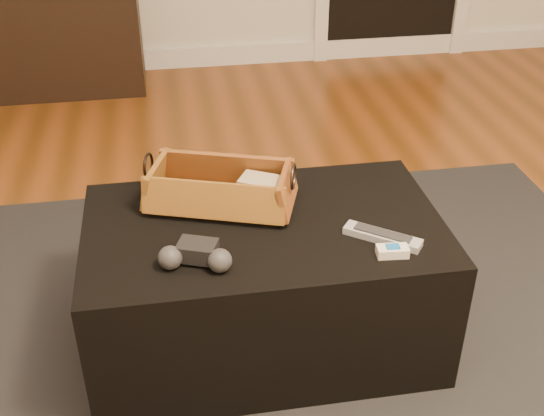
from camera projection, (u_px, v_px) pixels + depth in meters
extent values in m
cube|color=brown|center=(242.00, 403.00, 1.91)|extent=(5.00, 5.50, 0.01)
cube|color=white|center=(184.00, 58.00, 4.17)|extent=(5.00, 0.04, 0.12)
cube|color=black|center=(267.00, 349.00, 2.08)|extent=(2.60, 2.00, 0.01)
cube|color=black|center=(264.00, 283.00, 2.01)|extent=(1.00, 0.60, 0.42)
cube|color=black|center=(212.00, 199.00, 1.96)|extent=(0.23, 0.10, 0.02)
cube|color=tan|center=(261.00, 188.00, 1.97)|extent=(0.14, 0.13, 0.06)
cube|color=brown|center=(221.00, 202.00, 1.98)|extent=(0.41, 0.28, 0.01)
cube|color=brown|center=(227.00, 169.00, 2.03)|extent=(0.39, 0.16, 0.11)
cube|color=#AD7A27|center=(213.00, 201.00, 1.87)|extent=(0.39, 0.16, 0.11)
cube|color=#9E5223|center=(287.00, 190.00, 1.92)|extent=(0.10, 0.20, 0.11)
cube|color=#956421|center=(155.00, 179.00, 1.97)|extent=(0.10, 0.20, 0.11)
torus|color=black|center=(293.00, 177.00, 1.90)|extent=(0.03, 0.08, 0.08)
torus|color=black|center=(148.00, 165.00, 1.95)|extent=(0.03, 0.08, 0.08)
cube|color=black|center=(197.00, 251.00, 1.73)|extent=(0.12, 0.10, 0.05)
sphere|color=#303033|center=(170.00, 258.00, 1.71)|extent=(0.08, 0.08, 0.06)
sphere|color=#303033|center=(220.00, 261.00, 1.70)|extent=(0.08, 0.08, 0.06)
cube|color=#B4B6BD|center=(382.00, 237.00, 1.82)|extent=(0.20, 0.17, 0.02)
cube|color=#252527|center=(383.00, 233.00, 1.81)|extent=(0.14, 0.12, 0.00)
cube|color=white|center=(392.00, 251.00, 1.76)|extent=(0.08, 0.05, 0.03)
cube|color=blue|center=(393.00, 247.00, 1.75)|extent=(0.04, 0.03, 0.01)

